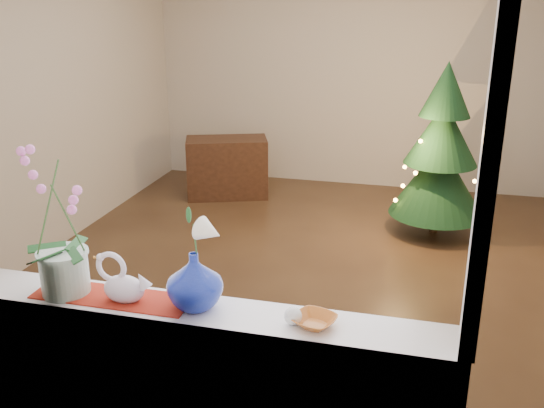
% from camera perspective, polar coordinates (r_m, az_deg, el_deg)
% --- Properties ---
extents(ground, '(5.00, 5.00, 0.00)m').
position_cam_1_polar(ground, '(5.03, 3.04, -6.21)').
color(ground, '#311F14').
rests_on(ground, ground).
extents(wall_back, '(4.50, 0.10, 2.70)m').
position_cam_1_polar(wall_back, '(7.06, 7.38, 12.52)').
color(wall_back, beige).
rests_on(wall_back, ground).
extents(wall_front, '(4.50, 0.10, 2.70)m').
position_cam_1_polar(wall_front, '(2.29, -8.91, -1.77)').
color(wall_front, beige).
rests_on(wall_front, ground).
extents(wall_left, '(0.10, 5.00, 2.70)m').
position_cam_1_polar(wall_left, '(5.50, -20.66, 9.56)').
color(wall_left, beige).
rests_on(wall_left, ground).
extents(windowsill, '(2.20, 0.26, 0.04)m').
position_cam_1_polar(windowsill, '(2.59, -7.27, -10.08)').
color(windowsill, white).
rests_on(windowsill, window_apron).
extents(window_frame, '(2.22, 0.06, 1.60)m').
position_cam_1_polar(window_frame, '(2.22, -9.08, 6.96)').
color(window_frame, white).
rests_on(window_frame, windowsill).
extents(runner, '(0.70, 0.20, 0.01)m').
position_cam_1_polar(runner, '(2.73, -14.81, -8.44)').
color(runner, maroon).
rests_on(runner, windowsill).
extents(orchid_pot, '(0.25, 0.25, 0.65)m').
position_cam_1_polar(orchid_pot, '(2.70, -19.47, -1.72)').
color(orchid_pot, silver).
rests_on(orchid_pot, windowsill).
extents(swan, '(0.27, 0.16, 0.21)m').
position_cam_1_polar(swan, '(2.64, -13.83, -6.86)').
color(swan, silver).
rests_on(swan, windowsill).
extents(blue_vase, '(0.30, 0.30, 0.28)m').
position_cam_1_polar(blue_vase, '(2.53, -7.31, -6.79)').
color(blue_vase, navy).
rests_on(blue_vase, windowsill).
extents(lily, '(0.16, 0.09, 0.21)m').
position_cam_1_polar(lily, '(2.43, -7.56, -1.56)').
color(lily, silver).
rests_on(lily, blue_vase).
extents(paperweight, '(0.09, 0.09, 0.07)m').
position_cam_1_polar(paperweight, '(2.44, 1.99, -10.49)').
color(paperweight, silver).
rests_on(paperweight, windowsill).
extents(amber_dish, '(0.18, 0.18, 0.04)m').
position_cam_1_polar(amber_dish, '(2.44, 4.01, -10.99)').
color(amber_dish, '#AF5D20').
rests_on(amber_dish, windowsill).
extents(xmas_tree, '(1.13, 1.13, 1.60)m').
position_cam_1_polar(xmas_tree, '(5.77, 15.61, 4.90)').
color(xmas_tree, black).
rests_on(xmas_tree, ground).
extents(side_table, '(0.97, 0.71, 0.66)m').
position_cam_1_polar(side_table, '(6.74, -4.25, 3.44)').
color(side_table, black).
rests_on(side_table, ground).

